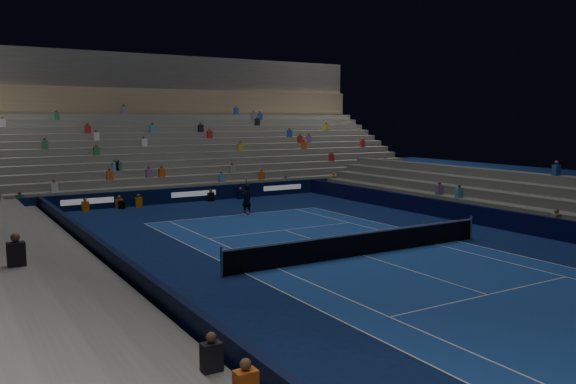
# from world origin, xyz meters

# --- Properties ---
(ground) EXTENTS (90.00, 90.00, 0.00)m
(ground) POSITION_xyz_m (0.00, 0.00, 0.00)
(ground) COLOR #0C1C4C
(ground) RESTS_ON ground
(court_surface) EXTENTS (10.97, 23.77, 0.01)m
(court_surface) POSITION_xyz_m (0.00, 0.00, 0.01)
(court_surface) COLOR #1B4396
(court_surface) RESTS_ON ground
(sponsor_barrier_far) EXTENTS (44.00, 0.25, 1.00)m
(sponsor_barrier_far) POSITION_xyz_m (0.00, 18.50, 0.50)
(sponsor_barrier_far) COLOR black
(sponsor_barrier_far) RESTS_ON ground
(sponsor_barrier_east) EXTENTS (0.25, 37.00, 1.00)m
(sponsor_barrier_east) POSITION_xyz_m (9.70, 0.00, 0.50)
(sponsor_barrier_east) COLOR black
(sponsor_barrier_east) RESTS_ON ground
(sponsor_barrier_west) EXTENTS (0.25, 37.00, 1.00)m
(sponsor_barrier_west) POSITION_xyz_m (-9.70, 0.00, 0.50)
(sponsor_barrier_west) COLOR black
(sponsor_barrier_west) RESTS_ON ground
(grandstand_main) EXTENTS (44.00, 15.20, 11.20)m
(grandstand_main) POSITION_xyz_m (0.00, 27.90, 3.38)
(grandstand_main) COLOR slate
(grandstand_main) RESTS_ON ground
(grandstand_east) EXTENTS (5.00, 37.00, 2.50)m
(grandstand_east) POSITION_xyz_m (13.17, 0.00, 0.92)
(grandstand_east) COLOR slate
(grandstand_east) RESTS_ON ground
(grandstand_west) EXTENTS (5.00, 37.00, 2.50)m
(grandstand_west) POSITION_xyz_m (-13.17, 0.00, 0.92)
(grandstand_west) COLOR slate
(grandstand_west) RESTS_ON ground
(tennis_net) EXTENTS (12.90, 0.10, 1.10)m
(tennis_net) POSITION_xyz_m (0.00, 0.00, 0.50)
(tennis_net) COLOR #B2B2B7
(tennis_net) RESTS_ON ground
(tennis_player) EXTENTS (0.72, 0.53, 1.81)m
(tennis_player) POSITION_xyz_m (0.56, 11.63, 0.91)
(tennis_player) COLOR black
(tennis_player) RESTS_ON ground
(broadcast_camera) EXTENTS (0.54, 0.90, 0.52)m
(broadcast_camera) POSITION_xyz_m (-5.02, 17.89, 0.27)
(broadcast_camera) COLOR black
(broadcast_camera) RESTS_ON ground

